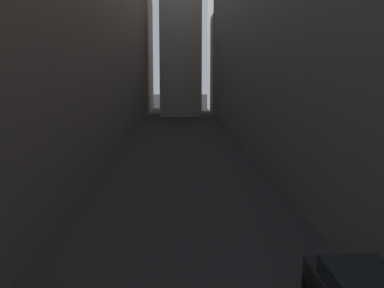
{
  "coord_description": "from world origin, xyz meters",
  "views": [
    {
      "loc": [
        -0.29,
        4.95,
        6.46
      ],
      "look_at": [
        0.0,
        15.58,
        4.97
      ],
      "focal_mm": 45.13,
      "sensor_mm": 36.0,
      "label": 1
    }
  ],
  "objects": [
    {
      "name": "ground_plane",
      "position": [
        0.0,
        48.0,
        0.0
      ],
      "size": [
        264.0,
        264.0,
        0.0
      ],
      "primitive_type": "plane",
      "color": "#232326"
    },
    {
      "name": "building_block_left",
      "position": [
        -11.6,
        50.0,
        10.49
      ],
      "size": [
        12.2,
        108.0,
        20.98
      ],
      "primitive_type": "cube",
      "color": "#60594F",
      "rests_on": "ground"
    },
    {
      "name": "building_block_right",
      "position": [
        11.0,
        50.0,
        11.14
      ],
      "size": [
        11.0,
        108.0,
        22.29
      ],
      "primitive_type": "cube",
      "color": "slate",
      "rests_on": "ground"
    }
  ]
}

